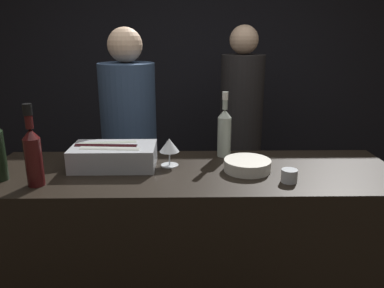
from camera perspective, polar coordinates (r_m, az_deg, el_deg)
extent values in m
cube|color=black|center=(3.63, -0.57, 12.35)|extent=(6.40, 0.06, 2.80)
cube|color=black|center=(2.00, 0.02, -18.24)|extent=(1.93, 0.60, 1.05)
cube|color=#9EA0A5|center=(1.82, -11.80, -1.85)|extent=(0.39, 0.23, 0.11)
cylinder|color=#B2B7AD|center=(1.77, -12.33, -1.54)|extent=(0.28, 0.09, 0.07)
cylinder|color=black|center=(1.82, -12.90, -1.06)|extent=(0.30, 0.08, 0.07)
cylinder|color=#9EA899|center=(1.87, -12.56, -0.60)|extent=(0.28, 0.10, 0.07)
cylinder|color=silver|center=(1.76, 8.42, -3.22)|extent=(0.22, 0.22, 0.05)
cylinder|color=gray|center=(1.75, 8.45, -2.52)|extent=(0.18, 0.18, 0.01)
cylinder|color=silver|center=(1.82, -3.43, -3.22)|extent=(0.09, 0.09, 0.00)
cylinder|color=silver|center=(1.81, -3.44, -2.16)|extent=(0.01, 0.01, 0.07)
cone|color=silver|center=(1.79, -3.48, -0.17)|extent=(0.10, 0.10, 0.06)
cylinder|color=silver|center=(1.67, 14.60, -4.71)|extent=(0.07, 0.07, 0.06)
sphere|color=#F9D67F|center=(1.67, 14.61, -4.62)|extent=(0.03, 0.03, 0.03)
cylinder|color=#380F0F|center=(1.69, -22.93, -2.58)|extent=(0.07, 0.07, 0.20)
cone|color=#380F0F|center=(1.65, -23.40, 1.47)|extent=(0.07, 0.07, 0.04)
cylinder|color=#380F0F|center=(1.64, -23.69, 3.89)|extent=(0.03, 0.03, 0.10)
cylinder|color=black|center=(1.63, -23.80, 4.84)|extent=(0.04, 0.04, 0.05)
cylinder|color=#9EA899|center=(1.94, 4.93, 1.08)|extent=(0.07, 0.07, 0.21)
cone|color=#9EA899|center=(1.91, 5.02, 4.66)|extent=(0.07, 0.07, 0.04)
cylinder|color=#9EA899|center=(1.90, 5.07, 6.60)|extent=(0.03, 0.03, 0.09)
cylinder|color=white|center=(1.89, 5.09, 7.33)|extent=(0.03, 0.03, 0.04)
cube|color=black|center=(2.66, -8.85, -12.30)|extent=(0.26, 0.19, 0.78)
cylinder|color=#334766|center=(2.40, -9.63, 3.53)|extent=(0.35, 0.35, 0.72)
sphere|color=beige|center=(2.34, -10.19, 14.64)|extent=(0.21, 0.21, 0.21)
cube|color=black|center=(3.10, 7.03, -7.79)|extent=(0.24, 0.18, 0.79)
cylinder|color=black|center=(2.87, 7.56, 6.11)|extent=(0.32, 0.32, 0.72)
sphere|color=beige|center=(2.83, 7.93, 15.47)|extent=(0.21, 0.21, 0.21)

